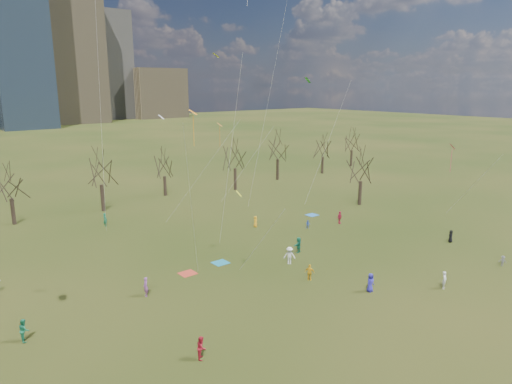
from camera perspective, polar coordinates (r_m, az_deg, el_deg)
ground at (r=44.41m, az=9.99°, el=-11.62°), size 500.00×500.00×0.00m
bare_tree_row at (r=71.46m, az=-12.90°, el=2.89°), size 113.04×29.80×9.50m
blanket_teal at (r=49.40m, az=-4.46°, el=-8.81°), size 1.60×1.50×0.03m
blanket_navy at (r=67.20m, az=7.02°, el=-2.87°), size 1.60×1.50×0.03m
blanket_crimson at (r=47.15m, az=-8.54°, el=-10.03°), size 1.60×1.50×0.03m
person_0 at (r=43.82m, az=14.11°, el=-10.91°), size 0.90×0.62×1.77m
person_1 at (r=46.58m, az=22.48°, el=-10.13°), size 0.72×0.60×1.68m
person_2 at (r=33.47m, az=-6.82°, el=-18.73°), size 1.00×1.03×1.67m
person_3 at (r=54.78m, az=28.45°, el=-7.57°), size 0.73×0.84×1.13m
person_4 at (r=45.11m, az=6.74°, el=-9.95°), size 0.89×1.02×1.65m
person_5 at (r=52.15m, az=5.34°, el=-6.58°), size 1.74×1.12×1.79m
person_6 at (r=59.96m, az=23.16°, el=-5.10°), size 0.89×0.82×1.52m
person_7 at (r=42.86m, az=-13.63°, el=-11.44°), size 0.56×0.73×1.79m
person_8 at (r=60.76m, az=6.52°, el=-4.04°), size 0.70×0.71×1.16m
person_9 at (r=48.80m, az=4.21°, el=-7.91°), size 1.37×1.34×1.89m
person_10 at (r=63.54m, az=10.41°, el=-3.14°), size 1.06×0.60×1.71m
person_12 at (r=60.97m, az=-0.08°, el=-3.71°), size 0.66×0.84×1.52m
person_13 at (r=64.59m, az=-18.34°, el=-3.29°), size 0.59×0.75×1.81m
person_14 at (r=39.12m, az=-27.01°, el=-15.11°), size 0.77×0.93×1.74m
kites_airborne at (r=51.83m, az=-1.06°, el=6.21°), size 59.33×32.62×29.80m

